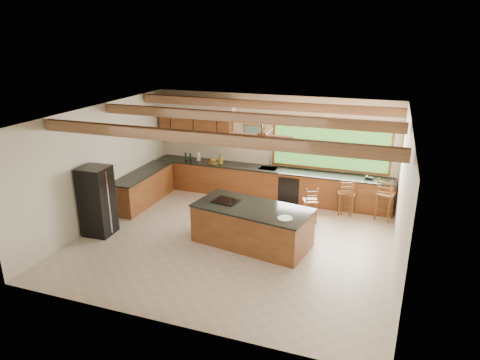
% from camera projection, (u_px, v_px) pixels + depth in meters
% --- Properties ---
extents(ground, '(7.20, 7.20, 0.00)m').
position_uv_depth(ground, '(234.00, 240.00, 10.16)').
color(ground, beige).
rests_on(ground, ground).
extents(room_shell, '(7.27, 6.54, 3.02)m').
position_uv_depth(room_shell, '(236.00, 143.00, 10.06)').
color(room_shell, beige).
rests_on(room_shell, ground).
extents(counter_run, '(7.12, 3.10, 1.27)m').
position_uv_depth(counter_run, '(237.00, 184.00, 12.51)').
color(counter_run, brown).
rests_on(counter_run, ground).
extents(island, '(2.83, 1.69, 0.94)m').
position_uv_depth(island, '(252.00, 225.00, 9.86)').
color(island, brown).
rests_on(island, ground).
extents(refrigerator, '(0.69, 0.68, 1.70)m').
position_uv_depth(refrigerator, '(97.00, 201.00, 10.23)').
color(refrigerator, black).
rests_on(refrigerator, ground).
extents(bar_stool_a, '(0.46, 0.46, 1.00)m').
position_uv_depth(bar_stool_a, '(310.00, 202.00, 10.87)').
color(bar_stool_a, brown).
rests_on(bar_stool_a, ground).
extents(bar_stool_b, '(0.42, 0.42, 1.01)m').
position_uv_depth(bar_stool_b, '(349.00, 194.00, 11.35)').
color(bar_stool_b, brown).
rests_on(bar_stool_b, ground).
extents(bar_stool_c, '(0.47, 0.47, 1.04)m').
position_uv_depth(bar_stool_c, '(344.00, 193.00, 11.38)').
color(bar_stool_c, brown).
rests_on(bar_stool_c, ground).
extents(bar_stool_d, '(0.51, 0.51, 1.17)m').
position_uv_depth(bar_stool_d, '(386.00, 195.00, 11.02)').
color(bar_stool_d, brown).
rests_on(bar_stool_d, ground).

